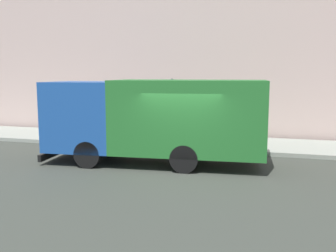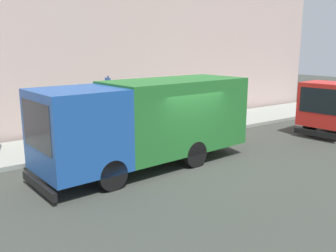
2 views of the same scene
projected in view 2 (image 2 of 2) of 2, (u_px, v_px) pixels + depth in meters
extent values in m
plane|color=#363A33|center=(190.00, 166.00, 12.42)|extent=(80.00, 80.00, 0.00)
cube|color=gray|center=(125.00, 137.00, 16.15)|extent=(3.35, 30.00, 0.16)
cube|color=#C5A8A0|center=(100.00, 28.00, 16.87)|extent=(0.50, 30.00, 9.68)
cube|color=#1C4A97|center=(78.00, 130.00, 10.47)|extent=(2.53, 2.54, 2.37)
cube|color=black|center=(37.00, 126.00, 9.69)|extent=(1.98, 0.22, 1.33)
cube|color=#226829|center=(175.00, 114.00, 12.77)|extent=(2.74, 5.20, 2.44)
cube|color=black|center=(39.00, 185.00, 10.00)|extent=(2.26, 0.30, 0.24)
cylinder|color=black|center=(112.00, 175.00, 10.25)|extent=(0.37, 0.92, 0.90)
cylinder|color=black|center=(79.00, 158.00, 11.79)|extent=(0.37, 0.92, 0.90)
cylinder|color=black|center=(194.00, 154.00, 12.25)|extent=(0.37, 0.92, 0.90)
cylinder|color=black|center=(157.00, 142.00, 13.80)|extent=(0.37, 0.92, 0.90)
cube|color=red|center=(327.00, 104.00, 16.21)|extent=(2.21, 1.97, 1.93)
cube|color=black|center=(319.00, 101.00, 15.61)|extent=(1.69, 0.26, 1.08)
cube|color=black|center=(315.00, 133.00, 15.86)|extent=(1.94, 0.35, 0.24)
cylinder|color=black|center=(311.00, 121.00, 17.27)|extent=(0.42, 1.07, 1.04)
cylinder|color=black|center=(333.00, 115.00, 18.82)|extent=(0.42, 1.07, 1.04)
cylinder|color=#4C5156|center=(109.00, 111.00, 14.14)|extent=(0.08, 0.08, 2.74)
cube|color=blue|center=(108.00, 82.00, 13.89)|extent=(0.44, 0.03, 0.36)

